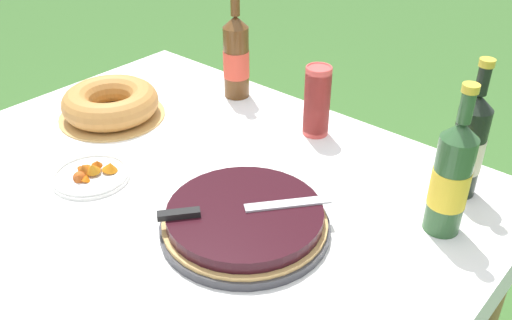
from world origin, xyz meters
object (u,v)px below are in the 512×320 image
bundt_cake (111,103)px  snack_plate_left (91,174)px  serving_knife (231,209)px  juice_bottle_red (468,145)px  berry_tart (245,221)px  cider_bottle_green (451,178)px  cider_bottle_amber (236,57)px  cup_stack (317,101)px

bundt_cake → snack_plate_left: bundt_cake is taller
serving_knife → juice_bottle_red: juice_bottle_red is taller
berry_tart → cider_bottle_green: bearing=42.0°
cider_bottle_amber → juice_bottle_red: cider_bottle_amber is taller
berry_tart → cup_stack: cup_stack is taller
serving_knife → cider_bottle_amber: 0.69m
serving_knife → cider_bottle_amber: bearing=80.3°
berry_tart → bundt_cake: bearing=168.0°
serving_knife → snack_plate_left: (-0.41, -0.07, -0.05)m
berry_tart → bundt_cake: 0.67m
berry_tart → juice_bottle_red: size_ratio=1.09×
juice_bottle_red → snack_plate_left: size_ratio=1.76×
serving_knife → cup_stack: bearing=53.0°
berry_tart → serving_knife: size_ratio=1.21×
cup_stack → serving_knife: bearing=-75.8°
bundt_cake → cup_stack: 0.61m
serving_knife → bundt_cake: bundt_cake is taller
berry_tart → cider_bottle_green: size_ratio=1.07×
bundt_cake → cup_stack: (0.52, 0.31, 0.06)m
berry_tart → cup_stack: size_ratio=1.84×
cup_stack → cider_bottle_green: 0.49m
berry_tart → snack_plate_left: bearing=-167.1°
berry_tart → serving_knife: serving_knife is taller
bundt_cake → cup_stack: cup_stack is taller
bundt_cake → cider_bottle_green: bearing=8.7°
serving_knife → juice_bottle_red: 0.56m
cider_bottle_amber → cider_bottle_green: bearing=-14.3°
juice_bottle_red → snack_plate_left: bearing=-142.7°
cider_bottle_green → cider_bottle_amber: cider_bottle_green is taller
cup_stack → cider_bottle_green: cider_bottle_green is taller
berry_tart → snack_plate_left: size_ratio=1.93×
cider_bottle_green → cider_bottle_amber: 0.82m
snack_plate_left → juice_bottle_red: bearing=37.3°
cup_stack → snack_plate_left: cup_stack is taller
berry_tart → cup_stack: 0.48m
serving_knife → bundt_cake: 0.66m
cider_bottle_green → serving_knife: bearing=-137.4°
cider_bottle_green → juice_bottle_red: bearing=101.0°
serving_knife → juice_bottle_red: (0.31, 0.47, 0.07)m
berry_tart → bundt_cake: size_ratio=1.19×
bundt_cake → cider_bottle_green: (0.97, 0.15, 0.09)m
juice_bottle_red → snack_plate_left: juice_bottle_red is taller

